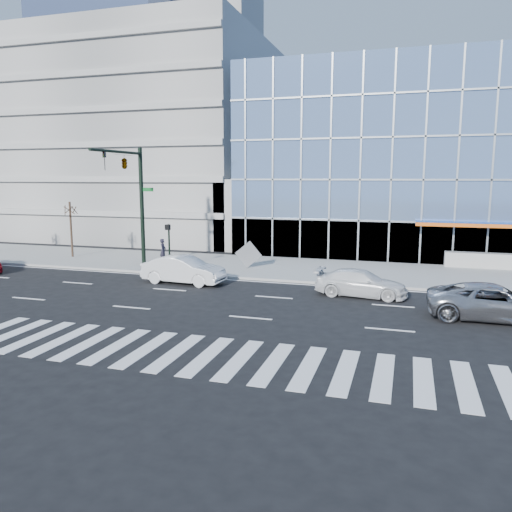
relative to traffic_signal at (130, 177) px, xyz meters
The scene contains 15 objects.
ground 13.41m from the traffic_signal, 22.56° to the right, with size 160.00×160.00×0.00m, color black.
sidewalk 13.03m from the traffic_signal, 17.33° to the left, with size 120.00×8.00×0.15m, color gray.
theatre_building 32.95m from the traffic_signal, 40.61° to the left, with size 42.00×26.00×15.00m, color #7A9ACB.
parking_garage 23.56m from the traffic_signal, 112.79° to the left, with size 24.00×24.00×20.00m, color gray.
ramp_block 14.68m from the traffic_signal, 69.59° to the left, with size 6.00×8.00×6.00m, color gray.
tower_far_mid 79.43m from the traffic_signal, 128.34° to the left, with size 13.00×13.00×60.00m, color #48597E.
tower_backdrop 70.43m from the traffic_signal, 106.19° to the left, with size 14.00×14.00×48.00m, color gray.
traffic_signal is the anchor object (origin of this frame).
ped_signal_post 4.75m from the traffic_signal, ahead, with size 0.30×0.33×3.00m.
street_tree_near 7.96m from the traffic_signal, 157.29° to the left, with size 1.10×1.10×4.23m.
silver_suv 22.69m from the traffic_signal, 15.00° to the right, with size 2.61×5.65×1.57m, color #A6A5AA.
white_suv 16.51m from the traffic_signal, 10.92° to the right, with size 1.94×4.78×1.39m, color silver.
white_sedan 7.84m from the traffic_signal, 28.89° to the right, with size 1.72×4.92×1.62m, color silver.
pedestrian 5.89m from the traffic_signal, 72.77° to the left, with size 0.62×0.41×1.69m, color black.
tilted_panel 9.27m from the traffic_signal, 17.96° to the left, with size 1.30×0.06×1.30m, color gray.
Camera 1 is at (6.54, -24.45, 6.20)m, focal length 35.00 mm.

